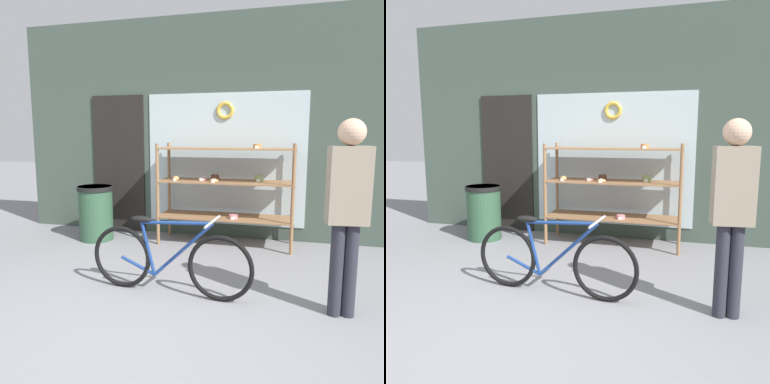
# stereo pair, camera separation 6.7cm
# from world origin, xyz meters

# --- Properties ---
(ground_plane) EXTENTS (30.00, 30.00, 0.00)m
(ground_plane) POSITION_xyz_m (0.00, 0.00, 0.00)
(ground_plane) COLOR gray
(storefront_facade) EXTENTS (6.02, 0.13, 3.19)m
(storefront_facade) POSITION_xyz_m (-0.04, 3.03, 1.56)
(storefront_facade) COLOR #3D4C42
(storefront_facade) RESTS_ON ground_plane
(display_case) EXTENTS (1.83, 0.55, 1.39)m
(display_case) POSITION_xyz_m (0.28, 2.61, 0.84)
(display_case) COLOR #8E6642
(display_case) RESTS_ON ground_plane
(bicycle) EXTENTS (1.64, 0.46, 0.76)m
(bicycle) POSITION_xyz_m (0.03, 0.85, 0.34)
(bicycle) COLOR black
(bicycle) RESTS_ON ground_plane
(pedestrian) EXTENTS (0.34, 0.22, 1.65)m
(pedestrian) POSITION_xyz_m (1.59, 0.81, 0.97)
(pedestrian) COLOR #282833
(pedestrian) RESTS_ON ground_plane
(trash_bin) EXTENTS (0.51, 0.51, 0.78)m
(trash_bin) POSITION_xyz_m (-1.57, 2.37, 0.42)
(trash_bin) COLOR #2D5138
(trash_bin) RESTS_ON ground_plane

